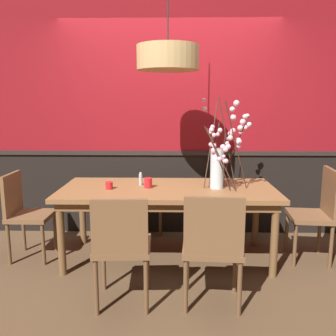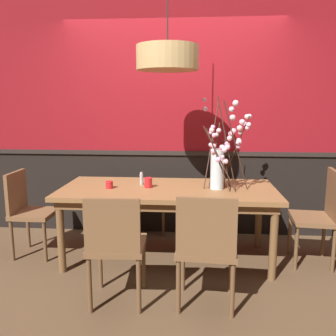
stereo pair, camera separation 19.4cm
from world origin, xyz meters
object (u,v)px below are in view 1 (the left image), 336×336
Objects in this scene: chair_head_east_end at (317,209)px; vase_with_blossoms at (221,158)px; chair_near_side_right at (213,244)px; dining_table at (168,195)px; chair_near_side_left at (122,244)px; chair_far_side_left at (146,190)px; condiment_bottle at (141,179)px; chair_head_west_end at (24,211)px; pendant_lamp at (168,58)px; candle_holder_nearer_center at (148,183)px; candle_holder_nearer_edge at (109,185)px.

vase_with_blossoms is at bearing -178.58° from chair_head_east_end.
chair_near_side_right is 1.43m from chair_head_east_end.
dining_table is 0.96m from chair_near_side_left.
chair_head_east_end is (1.48, -0.00, -0.14)m from dining_table.
condiment_bottle is at bearing -89.24° from chair_far_side_left.
chair_head_west_end is 2.93m from chair_head_east_end.
vase_with_blossoms is 0.84m from condiment_bottle.
vase_with_blossoms is 1.06m from pendant_lamp.
candle_holder_nearer_center is 1.20m from pendant_lamp.
chair_head_east_end is 0.89× the size of pendant_lamp.
chair_far_side_left is at bearing 110.43° from chair_near_side_right.
chair_head_west_end is 0.98× the size of chair_near_side_left.
dining_table is 16.10× the size of condiment_bottle.
candle_holder_nearer_edge is at bearing -177.35° from vase_with_blossoms.
chair_near_side_right is 1.85m from chair_far_side_left.
candle_holder_nearer_edge is (-1.08, -0.05, -0.27)m from vase_with_blossoms.
candle_holder_nearer_edge is at bearing -177.54° from pendant_lamp.
candle_holder_nearer_edge is at bearing -4.56° from chair_head_west_end.
chair_head_east_end is 12.35× the size of candle_holder_nearer_edge.
vase_with_blossoms is at bearing -47.69° from chair_far_side_left.
condiment_bottle is at bearing 122.78° from chair_near_side_right.
pendant_lamp reaches higher than candle_holder_nearer_edge.
candle_holder_nearer_center is (-1.68, -0.01, 0.26)m from chair_head_east_end.
vase_with_blossoms is 8.85× the size of candle_holder_nearer_center.
condiment_bottle is at bearing 176.44° from chair_head_east_end.
chair_near_side_right reaches higher than chair_near_side_left.
chair_near_side_right is at bearing -68.00° from dining_table.
chair_far_side_left is at bearing 154.19° from chair_head_east_end.
chair_head_east_end is at bearing 25.99° from chair_near_side_left.
dining_table is at bearing 3.58° from candle_holder_nearer_center.
chair_head_west_end is at bearing 179.41° from vase_with_blossoms.
pendant_lamp is at bearing 113.01° from chair_near_side_right.
pendant_lamp reaches higher than vase_with_blossoms.
chair_far_side_left is 1.31m from vase_with_blossoms.
chair_head_west_end reaches higher than candle_holder_nearer_edge.
chair_head_east_end is at bearing 1.42° from vase_with_blossoms.
chair_head_west_end is (-1.45, -0.01, -0.17)m from dining_table.
candle_holder_nearer_edge is 0.34m from condiment_bottle.
chair_far_side_left is 1.74m from chair_near_side_left.
chair_near_side_left is (-0.33, -0.89, -0.15)m from dining_table.
chair_head_west_end is 2.01m from chair_near_side_right.
vase_with_blossoms is at bearing 79.73° from chair_near_side_right.
chair_head_east_end is at bearing 0.32° from candle_holder_nearer_center.
chair_near_side_right reaches higher than chair_head_west_end.
pendant_lamp is (0.57, 0.02, 1.19)m from candle_holder_nearer_edge.
pendant_lamp is at bearing -178.08° from chair_head_east_end.
candle_holder_nearer_edge is 0.58× the size of condiment_bottle.
pendant_lamp reaches higher than condiment_bottle.
chair_head_west_end is 0.94× the size of chair_head_east_end.
dining_table is at bearing 112.00° from chair_near_side_right.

